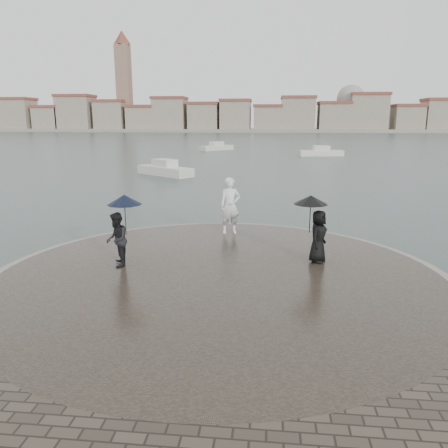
# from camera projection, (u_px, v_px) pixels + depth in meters

# --- Properties ---
(ground) EXTENTS (400.00, 400.00, 0.00)m
(ground) POSITION_uv_depth(u_px,v_px,m) (198.00, 354.00, 8.42)
(ground) COLOR #2B3835
(ground) RESTS_ON ground
(kerb_ring) EXTENTS (12.50, 12.50, 0.32)m
(kerb_ring) POSITION_uv_depth(u_px,v_px,m) (219.00, 282.00, 11.77)
(kerb_ring) COLOR gray
(kerb_ring) RESTS_ON ground
(quay_tip) EXTENTS (11.90, 11.90, 0.36)m
(quay_tip) POSITION_uv_depth(u_px,v_px,m) (219.00, 281.00, 11.77)
(quay_tip) COLOR #2D261E
(quay_tip) RESTS_ON ground
(statue) EXTENTS (0.84, 0.65, 2.04)m
(statue) POSITION_uv_depth(u_px,v_px,m) (230.00, 206.00, 15.83)
(statue) COLOR white
(statue) RESTS_ON quay_tip
(visitor_left) EXTENTS (1.12, 1.03, 2.04)m
(visitor_left) POSITION_uv_depth(u_px,v_px,m) (119.00, 229.00, 12.20)
(visitor_left) COLOR black
(visitor_left) RESTS_ON quay_tip
(visitor_right) EXTENTS (1.13, 1.04, 1.95)m
(visitor_right) POSITION_uv_depth(u_px,v_px,m) (316.00, 225.00, 12.58)
(visitor_right) COLOR black
(visitor_right) RESTS_ON quay_tip
(far_skyline) EXTENTS (260.00, 20.00, 37.00)m
(far_skyline) POSITION_uv_depth(u_px,v_px,m) (251.00, 117.00, 163.23)
(far_skyline) COLOR gray
(far_skyline) RESTS_ON ground
(boats) EXTENTS (32.60, 35.66, 1.50)m
(boats) POSITION_uv_depth(u_px,v_px,m) (291.00, 156.00, 49.73)
(boats) COLOR beige
(boats) RESTS_ON ground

